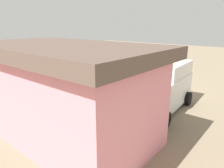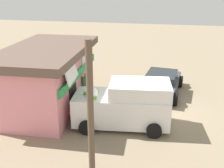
{
  "view_description": "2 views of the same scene",
  "coord_description": "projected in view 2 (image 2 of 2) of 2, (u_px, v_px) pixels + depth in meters",
  "views": [
    {
      "loc": [
        -5.78,
        8.87,
        3.58
      ],
      "look_at": [
        0.14,
        2.24,
        1.07
      ],
      "focal_mm": 33.35,
      "sensor_mm": 36.0,
      "label": 1
    },
    {
      "loc": [
        -12.06,
        -0.53,
        5.92
      ],
      "look_at": [
        0.49,
        2.05,
        1.11
      ],
      "focal_mm": 43.48,
      "sensor_mm": 36.0,
      "label": 2
    }
  ],
  "objects": [
    {
      "name": "customer_bending",
      "position": [
        84.0,
        102.0,
        12.36
      ],
      "size": [
        0.66,
        0.72,
        1.35
      ],
      "color": "#726047",
      "rests_on": "ground_plane"
    },
    {
      "name": "paint_bucket",
      "position": [
        112.0,
        92.0,
        15.19
      ],
      "size": [
        0.32,
        0.32,
        0.31
      ],
      "primitive_type": "cylinder",
      "color": "#BF3F33",
      "rests_on": "ground_plane"
    },
    {
      "name": "utility_pole",
      "position": [
        90.0,
        114.0,
        8.07
      ],
      "size": [
        0.2,
        0.2,
        4.49
      ],
      "primitive_type": "cylinder",
      "color": "brown",
      "rests_on": "ground_plane"
    },
    {
      "name": "ground_plane",
      "position": [
        151.0,
        112.0,
        13.24
      ],
      "size": [
        60.0,
        60.0,
        0.0
      ],
      "primitive_type": "plane",
      "color": "gray"
    },
    {
      "name": "unloaded_banana_pile",
      "position": [
        51.0,
        117.0,
        12.23
      ],
      "size": [
        0.85,
        0.77,
        0.48
      ],
      "color": "silver",
      "rests_on": "ground_plane"
    },
    {
      "name": "parked_sedan",
      "position": [
        161.0,
        83.0,
        15.27
      ],
      "size": [
        4.25,
        2.57,
        1.21
      ],
      "color": "#383D47",
      "rests_on": "ground_plane"
    },
    {
      "name": "storefront_bar",
      "position": [
        48.0,
        76.0,
        13.38
      ],
      "size": [
        6.68,
        3.93,
        3.04
      ],
      "color": "pink",
      "rests_on": "ground_plane"
    },
    {
      "name": "delivery_van",
      "position": [
        124.0,
        104.0,
        11.67
      ],
      "size": [
        2.49,
        4.48,
        2.9
      ],
      "color": "white",
      "rests_on": "ground_plane"
    },
    {
      "name": "vendor_standing",
      "position": [
        87.0,
        86.0,
        13.72
      ],
      "size": [
        0.36,
        0.57,
        1.72
      ],
      "color": "#726047",
      "rests_on": "ground_plane"
    }
  ]
}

